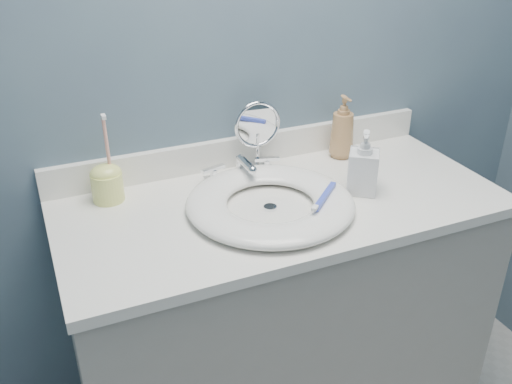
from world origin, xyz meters
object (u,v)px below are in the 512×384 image
makeup_mirror (257,132)px  soap_bottle_clear (364,162)px  soap_bottle_amber (343,127)px  toothbrush_holder (107,181)px

makeup_mirror → soap_bottle_clear: 0.33m
soap_bottle_amber → soap_bottle_clear: bearing=-103.1°
soap_bottle_amber → soap_bottle_clear: soap_bottle_amber is taller
soap_bottle_amber → soap_bottle_clear: 0.24m
toothbrush_holder → makeup_mirror: bearing=3.2°
soap_bottle_amber → toothbrush_holder: (-0.73, 0.00, -0.04)m
soap_bottle_amber → toothbrush_holder: bearing=-176.2°
makeup_mirror → soap_bottle_amber: size_ratio=1.07×
soap_bottle_clear → soap_bottle_amber: bearing=108.5°
makeup_mirror → toothbrush_holder: 0.46m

